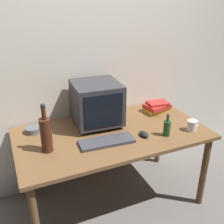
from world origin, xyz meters
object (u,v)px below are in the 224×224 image
crt_monitor (97,103)px  cd_spindle (33,130)px  keyboard (107,141)px  computer_mouse (144,134)px  bottle_tall (46,134)px  mug (192,125)px  book_stack (157,107)px  bottle_short (167,128)px

crt_monitor → cd_spindle: crt_monitor is taller
crt_monitor → keyboard: 0.38m
computer_mouse → bottle_tall: bearing=167.9°
bottle_tall → crt_monitor: bearing=28.3°
computer_mouse → mug: bearing=-14.9°
book_stack → cd_spindle: (-1.15, 0.05, -0.03)m
book_stack → mug: size_ratio=2.12×
bottle_short → mug: bearing=-3.3°
computer_mouse → bottle_tall: (-0.74, 0.10, 0.12)m
bottle_tall → bottle_short: bottle_tall is taller
book_stack → cd_spindle: bearing=177.4°
keyboard → mug: size_ratio=3.50×
crt_monitor → keyboard: size_ratio=0.97×
computer_mouse → crt_monitor: bearing=121.9°
bottle_tall → book_stack: bottle_tall is taller
computer_mouse → cd_spindle: size_ratio=0.83×
bottle_tall → mug: bearing=-8.4°
mug → computer_mouse: bearing=169.9°
crt_monitor → mug: (0.67, -0.43, -0.15)m
mug → book_stack: bearing=97.5°
keyboard → cd_spindle: (-0.49, 0.39, 0.01)m
crt_monitor → book_stack: 0.63m
crt_monitor → book_stack: bearing=1.1°
computer_mouse → bottle_tall: bottle_tall is taller
crt_monitor → book_stack: (0.61, 0.01, -0.14)m
crt_monitor → book_stack: crt_monitor is taller
crt_monitor → computer_mouse: size_ratio=4.08×
bottle_tall → bottle_short: (0.91, -0.16, -0.07)m
crt_monitor → bottle_tall: (-0.48, -0.26, -0.05)m
crt_monitor → bottle_short: 0.61m
keyboard → computer_mouse: 0.31m
bottle_tall → cd_spindle: 0.35m
crt_monitor → bottle_short: size_ratio=2.18×
book_stack → cd_spindle: book_stack is taller
cd_spindle → mug: bearing=-22.1°
bottle_tall → mug: bottle_tall is taller
bottle_short → crt_monitor: bearing=136.4°
bottle_tall → book_stack: (1.09, 0.27, -0.09)m
crt_monitor → mug: bearing=-32.4°
bottle_tall → cd_spindle: bearing=100.2°
bottle_tall → mug: 1.17m
computer_mouse → mug: 0.42m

